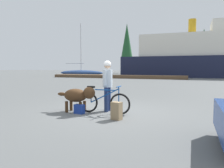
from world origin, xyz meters
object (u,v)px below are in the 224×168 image
at_px(person_cyclist, 108,81).
at_px(handbag_pannier, 79,109).
at_px(bicycle, 103,102).
at_px(backpack, 117,111).
at_px(ferry_boat, 215,56).
at_px(sailboat_moored, 81,72).
at_px(dog, 78,95).

distance_m(person_cyclist, handbag_pannier, 1.29).
bearing_deg(bicycle, person_cyclist, 90.24).
relative_size(person_cyclist, handbag_pannier, 5.26).
distance_m(bicycle, handbag_pannier, 0.79).
relative_size(backpack, ferry_boat, 0.02).
bearing_deg(sailboat_moored, handbag_pannier, -61.61).
distance_m(backpack, ferry_boat, 30.05).
bearing_deg(handbag_pannier, dog, 126.45).
xyz_separation_m(handbag_pannier, sailboat_moored, (-15.12, 27.98, 0.35)).
xyz_separation_m(person_cyclist, sailboat_moored, (-15.82, 27.31, -0.52)).
height_order(bicycle, handbag_pannier, bicycle).
height_order(dog, backpack, dog).
relative_size(person_cyclist, dog, 1.23).
bearing_deg(person_cyclist, sailboat_moored, 120.08).
distance_m(dog, backpack, 1.64).
xyz_separation_m(dog, sailboat_moored, (-14.97, 27.77, -0.06)).
bearing_deg(backpack, dog, 160.32).
bearing_deg(ferry_boat, person_cyclist, -101.08).
distance_m(backpack, sailboat_moored, 32.77).
xyz_separation_m(bicycle, sailboat_moored, (-15.82, 27.69, 0.13)).
bearing_deg(dog, sailboat_moored, 118.33).
distance_m(dog, ferry_boat, 29.78).
xyz_separation_m(handbag_pannier, ferry_boat, (6.28, 29.17, 2.86)).
height_order(bicycle, sailboat_moored, sailboat_moored).
xyz_separation_m(dog, backpack, (1.52, -0.54, -0.30)).
relative_size(person_cyclist, sailboat_moored, 0.19).
height_order(dog, sailboat_moored, sailboat_moored).
bearing_deg(person_cyclist, backpack, -56.38).
bearing_deg(handbag_pannier, person_cyclist, 43.77).
bearing_deg(person_cyclist, ferry_boat, 78.92).
relative_size(dog, ferry_boat, 0.05).
xyz_separation_m(person_cyclist, dog, (-0.85, -0.47, -0.46)).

